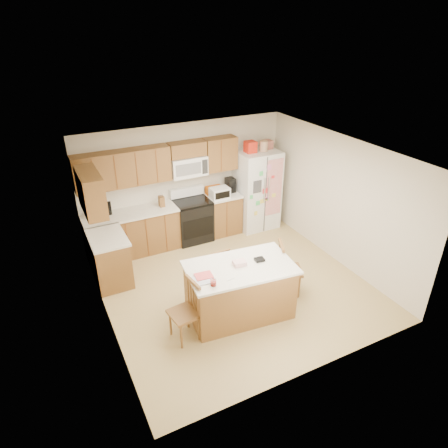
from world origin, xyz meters
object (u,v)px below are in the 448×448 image
refrigerator (257,189)px  windsor_chair_right (288,270)px  windsor_chair_left (185,312)px  windsor_chair_back (217,270)px  stove (192,219)px  island (240,290)px

refrigerator → windsor_chair_right: 2.65m
windsor_chair_left → windsor_chair_back: (0.94, 0.85, -0.05)m
stove → island: stove is taller
island → windsor_chair_left: 0.99m
windsor_chair_left → windsor_chair_right: (2.02, 0.24, 0.00)m
stove → windsor_chair_right: size_ratio=1.14×
refrigerator → windsor_chair_left: (-2.85, -2.72, -0.45)m
windsor_chair_right → island: bearing=-173.0°
stove → windsor_chair_back: bearing=-99.9°
windsor_chair_left → windsor_chair_back: bearing=42.2°
windsor_chair_back → windsor_chair_right: windsor_chair_right is taller
windsor_chair_right → refrigerator: bearing=71.4°
refrigerator → island: (-1.86, -2.60, -0.45)m
stove → island: (-0.29, -2.66, -0.01)m
stove → refrigerator: bearing=-2.3°
refrigerator → windsor_chair_left: refrigerator is taller
island → windsor_chair_right: island is taller
stove → windsor_chair_right: bearing=-73.7°
island → windsor_chair_back: size_ratio=2.03×
windsor_chair_back → windsor_chair_right: (1.07, -0.61, 0.06)m
stove → windsor_chair_left: (-1.28, -2.78, -0.01)m
windsor_chair_left → windsor_chair_right: bearing=6.9°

